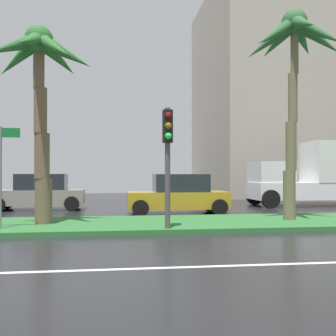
{
  "coord_description": "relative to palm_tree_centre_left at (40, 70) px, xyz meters",
  "views": [
    {
      "loc": [
        2.78,
        -5.7,
        1.81
      ],
      "look_at": [
        5.22,
        12.4,
        1.99
      ],
      "focal_mm": 44.01,
      "sensor_mm": 36.0,
      "label": 1
    }
  ],
  "objects": [
    {
      "name": "ground_plane",
      "position": [
        -0.47,
        1.1,
        -5.14
      ],
      "size": [
        90.0,
        42.0,
        0.1
      ],
      "primitive_type": "cube",
      "color": "black"
    },
    {
      "name": "median_strip",
      "position": [
        -0.47,
        0.1,
        -5.01
      ],
      "size": [
        85.5,
        4.0,
        0.15
      ],
      "primitive_type": "cube",
      "color": "#2D6B33",
      "rests_on": "ground_plane"
    },
    {
      "name": "palm_tree_centre_left",
      "position": [
        0.0,
        0.0,
        0.0
      ],
      "size": [
        3.5,
        3.68,
        6.37
      ],
      "color": "brown",
      "rests_on": "median_strip"
    },
    {
      "name": "palm_tree_centre",
      "position": [
        8.63,
        0.05,
        1.04
      ],
      "size": [
        3.64,
        3.9,
        7.37
      ],
      "color": "#6B6245",
      "rests_on": "median_strip"
    },
    {
      "name": "traffic_signal_median_right",
      "position": [
        3.92,
        -1.6,
        -2.49
      ],
      "size": [
        0.28,
        0.43,
        3.56
      ],
      "color": "#4C4C47",
      "rests_on": "median_strip"
    },
    {
      "name": "street_name_sign",
      "position": [
        -0.95,
        -0.98,
        -3.01
      ],
      "size": [
        1.1,
        0.08,
        3.0
      ],
      "color": "slate",
      "rests_on": "median_strip"
    },
    {
      "name": "car_in_traffic_second",
      "position": [
        -1.17,
        6.83,
        -4.26
      ],
      "size": [
        4.3,
        2.02,
        1.72
      ],
      "rotation": [
        0.0,
        0.0,
        3.14
      ],
      "color": "gray",
      "rests_on": "ground_plane"
    },
    {
      "name": "car_in_traffic_third",
      "position": [
        5.14,
        3.99,
        -4.26
      ],
      "size": [
        4.3,
        2.02,
        1.72
      ],
      "rotation": [
        0.0,
        0.0,
        3.14
      ],
      "color": "#B28C1E",
      "rests_on": "ground_plane"
    },
    {
      "name": "box_truck_lead",
      "position": [
        12.94,
        7.29,
        -3.54
      ],
      "size": [
        6.4,
        2.64,
        3.46
      ],
      "rotation": [
        0.0,
        0.0,
        3.14
      ],
      "color": "white",
      "rests_on": "ground_plane"
    },
    {
      "name": "building_far_right",
      "position": [
        20.27,
        19.19,
        3.07
      ],
      "size": [
        20.59,
        13.09,
        16.32
      ],
      "color": "#A89E8E",
      "rests_on": "ground_plane"
    }
  ]
}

